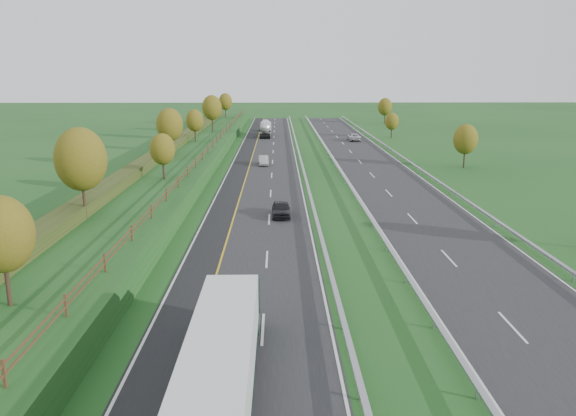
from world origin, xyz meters
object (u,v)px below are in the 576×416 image
Objects in this scene: car_oncoming at (354,137)px; box_lorry at (223,361)px; car_dark_near at (281,209)px; road_tanker at (266,128)px; car_small_far at (264,128)px; car_silver_mid at (263,160)px.

box_lorry is at bearing 80.59° from car_oncoming.
car_dark_near reaches higher than car_oncoming.
road_tanker is 11.48m from car_small_far.
car_dark_near is at bearing -85.54° from car_small_far.
road_tanker is 72.36m from car_dark_near.
car_dark_near is at bearing -88.68° from car_silver_mid.
car_oncoming is (18.24, 96.37, -1.55)m from box_lorry.
box_lorry reaches higher than road_tanker.
car_silver_mid is at bearing 61.24° from car_oncoming.
car_silver_mid is (0.04, 64.94, -1.59)m from box_lorry.
road_tanker is at bearing 90.26° from box_lorry.
car_oncoming is (15.66, 63.50, -0.01)m from car_dark_near.
box_lorry reaches higher than car_dark_near.
car_oncoming is (19.45, -20.18, 0.08)m from car_small_far.
car_small_far is at bearing 88.20° from car_silver_mid.
car_small_far is 28.03m from car_oncoming.
car_dark_near reaches higher than car_small_far.
car_oncoming is at bearing 56.75° from car_silver_mid.
road_tanker reaches higher than car_silver_mid.
car_oncoming reaches higher than car_silver_mid.
road_tanker is 20.71m from car_oncoming.
road_tanker is (-0.48, 105.16, -0.47)m from box_lorry.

